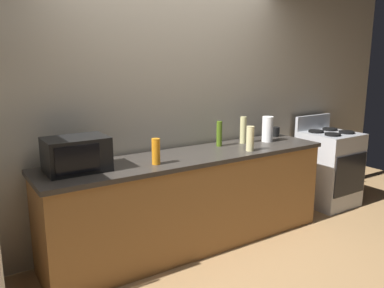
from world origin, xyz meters
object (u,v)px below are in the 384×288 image
at_px(bottle_vinegar, 243,130).
at_px(microwave, 76,154).
at_px(stove_range, 328,168).
at_px(bottle_dish_soap, 156,151).
at_px(paper_towel_roll, 268,129).
at_px(bottle_hand_soap, 250,139).
at_px(bottle_olive_oil, 219,134).
at_px(mug_black, 275,132).

bearing_deg(bottle_vinegar, microwave, -177.45).
height_order(stove_range, bottle_vinegar, bottle_vinegar).
relative_size(bottle_vinegar, bottle_dish_soap, 1.27).
relative_size(microwave, bottle_dish_soap, 2.17).
relative_size(microwave, paper_towel_roll, 1.78).
bearing_deg(bottle_vinegar, bottle_hand_soap, -119.50).
height_order(paper_towel_roll, bottle_olive_oil, paper_towel_roll).
bearing_deg(paper_towel_roll, bottle_dish_soap, -173.25).
bearing_deg(bottle_dish_soap, bottle_vinegar, 11.99).
height_order(bottle_olive_oil, bottle_vinegar, bottle_vinegar).
height_order(microwave, bottle_dish_soap, microwave).
xyz_separation_m(paper_towel_roll, bottle_dish_soap, (-1.43, -0.17, -0.02)).
bearing_deg(mug_black, microwave, -176.01).
bearing_deg(microwave, stove_range, -0.90).
height_order(bottle_hand_soap, bottle_dish_soap, bottle_hand_soap).
distance_m(bottle_dish_soap, mug_black, 1.75).
bearing_deg(mug_black, stove_range, -16.28).
relative_size(microwave, mug_black, 4.54).
bearing_deg(bottle_vinegar, bottle_dish_soap, -168.01).
xyz_separation_m(paper_towel_roll, bottle_vinegar, (-0.27, 0.08, 0.00)).
distance_m(stove_range, bottle_vinegar, 1.41).
height_order(paper_towel_roll, bottle_hand_soap, paper_towel_roll).
distance_m(stove_range, mug_black, 0.90).
xyz_separation_m(bottle_hand_soap, mug_black, (0.73, 0.39, -0.07)).
height_order(bottle_olive_oil, bottle_dish_soap, bottle_olive_oil).
height_order(microwave, bottle_vinegar, bottle_vinegar).
relative_size(stove_range, microwave, 2.25).
distance_m(stove_range, bottle_hand_soap, 1.56).
relative_size(bottle_olive_oil, mug_black, 2.42).
height_order(bottle_olive_oil, mug_black, bottle_olive_oil).
bearing_deg(bottle_olive_oil, microwave, -176.11).
distance_m(paper_towel_roll, mug_black, 0.34).
height_order(microwave, bottle_hand_soap, microwave).
bearing_deg(bottle_hand_soap, bottle_vinegar, 60.50).
xyz_separation_m(bottle_olive_oil, bottle_vinegar, (0.30, -0.02, 0.01)).
relative_size(paper_towel_roll, bottle_vinegar, 0.97).
bearing_deg(stove_range, bottle_vinegar, 174.31).
bearing_deg(paper_towel_roll, bottle_olive_oil, 170.19).
distance_m(bottle_olive_oil, mug_black, 0.86).
relative_size(stove_range, bottle_vinegar, 3.86).
distance_m(stove_range, paper_towel_roll, 1.16).
height_order(stove_range, bottle_olive_oil, bottle_olive_oil).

